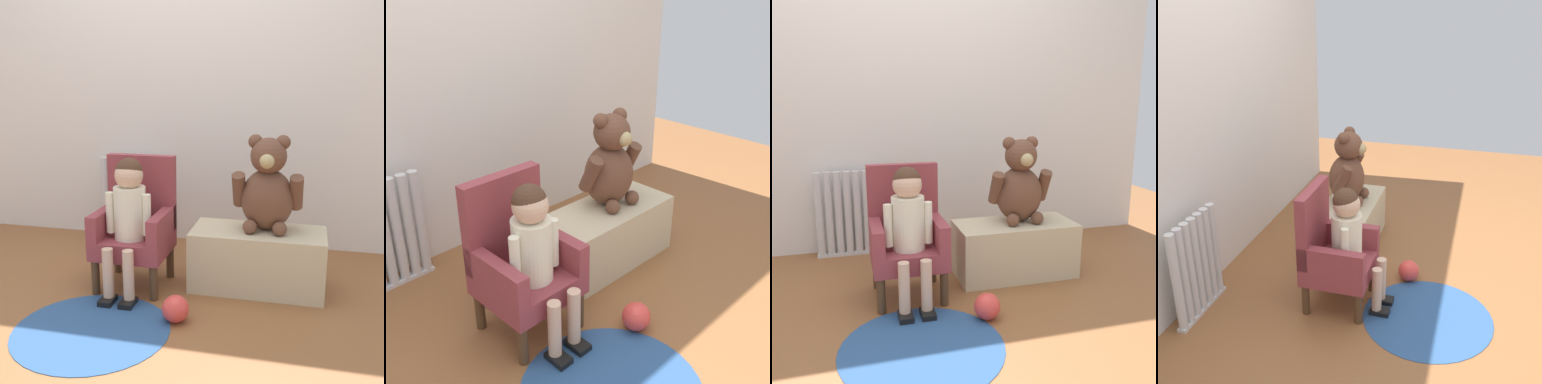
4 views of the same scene
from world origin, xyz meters
The scene contains 9 objects.
ground_plane centered at (0.00, 0.00, 0.00)m, with size 6.00×6.00×0.00m, color brown.
back_wall centered at (0.00, 1.29, 1.20)m, with size 3.80×0.05×2.40m, color silver.
radiator centered at (-0.40, 1.16, 0.29)m, with size 0.43×0.05×0.58m.
child_armchair centered at (-0.10, 0.48, 0.34)m, with size 0.39×0.37×0.71m.
child_figure centered at (-0.10, 0.37, 0.47)m, with size 0.25×0.35×0.72m.
low_bench centered at (0.56, 0.56, 0.16)m, with size 0.71×0.34×0.33m, color #C3B28E.
large_teddy_bear centered at (0.60, 0.59, 0.55)m, with size 0.37×0.26×0.51m.
floor_rug centered at (-0.12, -0.08, 0.00)m, with size 0.72×0.72×0.01m, color #2A4D7E.
toy_ball centered at (0.23, 0.08, 0.07)m, with size 0.13×0.13×0.13m, color #E0413A.
Camera 3 is at (-0.39, -1.73, 1.07)m, focal length 40.00 mm.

